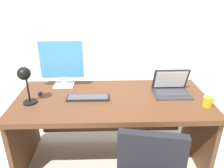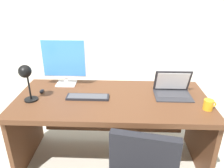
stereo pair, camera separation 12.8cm
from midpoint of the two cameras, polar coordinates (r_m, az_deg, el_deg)
The scene contains 9 objects.
ground at distance 3.68m, azimuth 1.92°, elevation -2.86°, with size 12.00×12.00×0.00m, color #B7B2A3.
back_wall at distance 5.49m, azimuth 2.38°, elevation 21.21°, with size 10.00×0.10×2.80m, color silver.
desk at distance 2.15m, azimuth 1.73°, elevation -7.45°, with size 1.78×0.82×0.73m.
monitor at distance 2.24m, azimuth -10.82°, elevation 6.31°, with size 0.47×0.16×0.49m.
laptop at distance 2.15m, azimuth 17.19°, elevation -0.83°, with size 0.34×0.26×0.24m.
keyboard at distance 2.01m, azimuth -4.55°, elevation -3.43°, with size 0.39×0.12×0.02m.
mouse at distance 2.19m, azimuth -16.34°, elevation -1.82°, with size 0.04×0.07×0.03m.
desk_lamp at distance 1.96m, azimuth -19.88°, elevation 1.97°, with size 0.12×0.14×0.34m.
coffee_mug at distance 2.01m, azimuth 25.66°, elevation -4.95°, with size 0.11×0.08×0.09m.
Camera 2 is at (0.07, -1.79, 1.66)m, focal length 34.92 mm.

